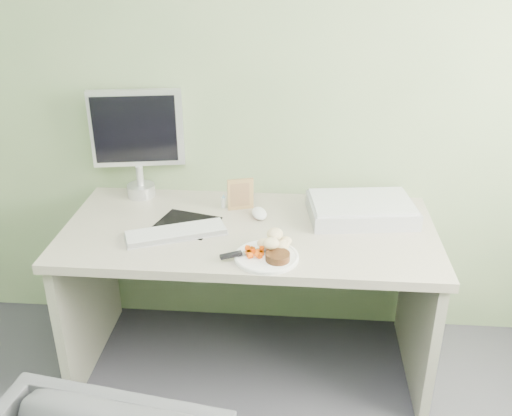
# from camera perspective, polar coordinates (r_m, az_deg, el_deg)

# --- Properties ---
(wall_back) EXTENTS (3.50, 0.00, 3.50)m
(wall_back) POSITION_cam_1_polar(r_m,az_deg,el_deg) (2.60, 0.02, 14.12)
(wall_back) COLOR #8AA070
(wall_back) RESTS_ON floor
(desk) EXTENTS (1.60, 0.75, 0.73)m
(desk) POSITION_cam_1_polar(r_m,az_deg,el_deg) (2.54, -0.66, -5.67)
(desk) COLOR #ADA690
(desk) RESTS_ON floor
(plate) EXTENTS (0.25, 0.25, 0.01)m
(plate) POSITION_cam_1_polar(r_m,az_deg,el_deg) (2.23, 1.06, -4.92)
(plate) COLOR white
(plate) RESTS_ON desk
(steak) EXTENTS (0.10, 0.10, 0.03)m
(steak) POSITION_cam_1_polar(r_m,az_deg,el_deg) (2.19, 2.18, -4.88)
(steak) COLOR black
(steak) RESTS_ON plate
(potato_pile) EXTENTS (0.13, 0.11, 0.07)m
(potato_pile) POSITION_cam_1_polar(r_m,az_deg,el_deg) (2.25, 1.90, -3.41)
(potato_pile) COLOR tan
(potato_pile) RESTS_ON plate
(carrot_heap) EXTENTS (0.07, 0.06, 0.04)m
(carrot_heap) POSITION_cam_1_polar(r_m,az_deg,el_deg) (2.21, -0.16, -4.34)
(carrot_heap) COLOR #F65105
(carrot_heap) RESTS_ON plate
(steak_knife) EXTENTS (0.21, 0.12, 0.02)m
(steak_knife) POSITION_cam_1_polar(r_m,az_deg,el_deg) (2.22, -1.63, -4.57)
(steak_knife) COLOR silver
(steak_knife) RESTS_ON plate
(mousepad) EXTENTS (0.30, 0.28, 0.00)m
(mousepad) POSITION_cam_1_polar(r_m,az_deg,el_deg) (2.50, -7.01, -1.58)
(mousepad) COLOR black
(mousepad) RESTS_ON desk
(keyboard) EXTENTS (0.43, 0.27, 0.02)m
(keyboard) POSITION_cam_1_polar(r_m,az_deg,el_deg) (2.41, -8.00, -2.41)
(keyboard) COLOR white
(keyboard) RESTS_ON desk
(computer_mouse) EXTENTS (0.09, 0.13, 0.04)m
(computer_mouse) POSITION_cam_1_polar(r_m,az_deg,el_deg) (2.54, 0.33, -0.54)
(computer_mouse) COLOR white
(computer_mouse) RESTS_ON desk
(photo_frame) EXTENTS (0.12, 0.05, 0.15)m
(photo_frame) POSITION_cam_1_polar(r_m,az_deg,el_deg) (2.59, -1.56, 1.39)
(photo_frame) COLOR olive
(photo_frame) RESTS_ON desk
(eyedrop_bottle) EXTENTS (0.02, 0.02, 0.07)m
(eyedrop_bottle) POSITION_cam_1_polar(r_m,az_deg,el_deg) (2.63, -3.25, 0.66)
(eyedrop_bottle) COLOR white
(eyedrop_bottle) RESTS_ON desk
(scanner) EXTENTS (0.49, 0.36, 0.07)m
(scanner) POSITION_cam_1_polar(r_m,az_deg,el_deg) (2.57, 10.47, -0.21)
(scanner) COLOR #A5A7AB
(scanner) RESTS_ON desk
(monitor) EXTENTS (0.43, 0.15, 0.51)m
(monitor) POSITION_cam_1_polar(r_m,az_deg,el_deg) (2.73, -11.78, 6.91)
(monitor) COLOR silver
(monitor) RESTS_ON desk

